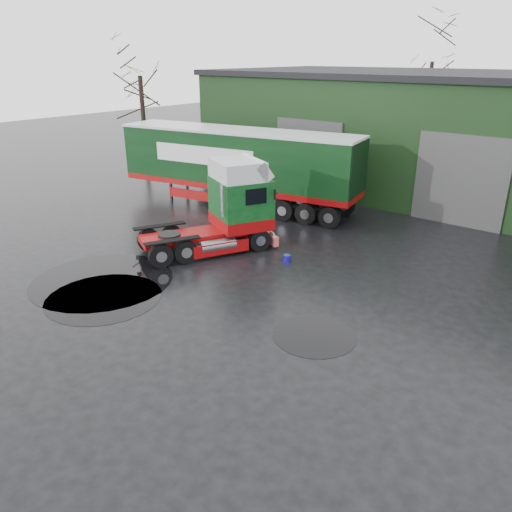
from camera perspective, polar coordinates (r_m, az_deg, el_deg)
The scene contains 10 objects.
ground at distance 14.00m, azimuth -5.70°, elevation -8.91°, with size 100.00×100.00×0.00m, color black.
warehouse at distance 29.43m, azimuth 26.36°, elevation 12.04°, with size 32.40×12.40×6.30m.
hero_tractor at distance 19.17m, azimuth -6.12°, elevation 5.50°, with size 2.39×5.63×3.50m, color #0D4117, non-canonical shape.
trailer_left at distance 25.00m, azimuth -2.09°, elevation 9.97°, with size 2.54×12.41×3.86m, color silver, non-canonical shape.
wash_bucket at distance 18.56m, azimuth 3.55°, elevation -0.28°, with size 0.28×0.28×0.26m, color #100799.
tree_left at distance 32.85m, azimuth -12.86°, elevation 16.49°, with size 4.40×4.40×8.50m, color black, non-canonical shape.
tree_back_a at distance 41.15m, azimuth 19.16°, elevation 17.61°, with size 4.40×4.40×9.50m, color black, non-canonical shape.
puddle_0 at distance 16.60m, azimuth -16.99°, elevation -4.59°, with size 3.65×3.65×0.01m, color black.
puddle_1 at distance 13.98m, azimuth 6.71°, elevation -9.00°, with size 2.32×2.32×0.01m, color black.
puddle_2 at distance 17.86m, azimuth -17.17°, elevation -2.66°, with size 4.78×4.78×0.01m, color black.
Camera 1 is at (8.58, -8.40, 7.20)m, focal length 35.00 mm.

